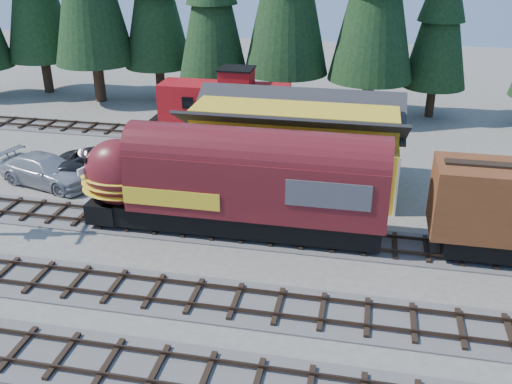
% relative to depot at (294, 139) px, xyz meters
% --- Properties ---
extents(ground, '(120.00, 120.00, 0.00)m').
position_rel_depot_xyz_m(ground, '(0.00, -10.50, -2.96)').
color(ground, '#6B665B').
rests_on(ground, ground).
extents(track_siding, '(68.00, 3.20, 0.33)m').
position_rel_depot_xyz_m(track_siding, '(10.00, -6.50, -2.90)').
color(track_siding, '#4C4947').
rests_on(track_siding, ground).
extents(track_main_south, '(68.00, 3.20, 0.33)m').
position_rel_depot_xyz_m(track_main_south, '(10.00, -12.50, -2.90)').
color(track_main_south, '#4C4947').
rests_on(track_main_south, ground).
extents(track_spur, '(32.00, 3.20, 0.33)m').
position_rel_depot_xyz_m(track_spur, '(-10.00, 7.50, -2.90)').
color(track_spur, '#4C4947').
rests_on(track_spur, ground).
extents(depot, '(12.80, 7.00, 5.30)m').
position_rel_depot_xyz_m(depot, '(0.00, 0.00, 0.00)').
color(depot, gold).
rests_on(depot, ground).
extents(locomotive, '(15.72, 3.12, 4.27)m').
position_rel_depot_xyz_m(locomotive, '(-2.58, -6.50, -0.46)').
color(locomotive, black).
rests_on(locomotive, ground).
extents(caboose, '(9.38, 2.72, 4.88)m').
position_rel_depot_xyz_m(caboose, '(-6.08, 7.50, -0.52)').
color(caboose, black).
rests_on(caboose, ground).
extents(pickup_truck_a, '(7.62, 5.20, 1.94)m').
position_rel_depot_xyz_m(pickup_truck_a, '(-11.08, -1.05, -1.99)').
color(pickup_truck_a, black).
rests_on(pickup_truck_a, ground).
extents(pickup_truck_b, '(6.71, 4.04, 1.82)m').
position_rel_depot_xyz_m(pickup_truck_b, '(-14.66, -2.83, -2.05)').
color(pickup_truck_b, '#A4A6AC').
rests_on(pickup_truck_b, ground).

